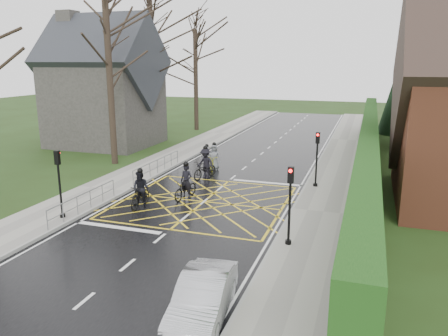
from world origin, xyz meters
The scene contains 22 objects.
ground centered at (0.00, 0.00, 0.00)m, with size 120.00×120.00×0.00m, color black.
road centered at (0.00, 0.00, 0.01)m, with size 9.00×80.00×0.01m, color black.
sidewalk_right centered at (6.00, 0.00, 0.07)m, with size 3.00×80.00×0.15m, color gray.
sidewalk_left centered at (-6.00, 0.00, 0.07)m, with size 3.00×80.00×0.15m, color gray.
stone_wall centered at (7.75, 6.00, 0.35)m, with size 0.50×38.00×0.70m, color slate.
hedge centered at (7.75, 6.00, 2.10)m, with size 0.90×38.00×2.80m, color black.
conifer centered at (10.75, 26.00, 4.99)m, with size 4.60×4.60×10.00m.
church centered at (-13.54, 12.00, 4.93)m, with size 8.80×7.80×11.00m.
tree_near centered at (-9.00, 6.00, 7.91)m, with size 9.24×9.24×11.44m.
tree_mid centered at (-10.00, 14.00, 8.63)m, with size 10.08×10.08×12.48m.
tree_far centered at (-9.30, 22.00, 7.19)m, with size 8.40×8.40×10.40m.
railing_south centered at (-4.65, -3.50, 0.78)m, with size 0.05×5.04×1.03m.
railing_north centered at (-4.65, 4.00, 0.79)m, with size 0.05×6.04×1.03m.
traffic_light_ne centered at (5.10, 4.20, 1.66)m, with size 0.24×0.31×3.21m.
traffic_light_se centered at (5.10, -4.20, 1.66)m, with size 0.24×0.31×3.21m.
traffic_light_sw centered at (-5.10, -4.50, 1.66)m, with size 0.24×0.31×3.21m.
cyclist_rear centered at (-1.10, 0.24, 0.64)m, with size 1.00×2.11×1.97m.
cyclist_back centered at (-2.65, -1.74, 0.75)m, with size 0.91×1.99×1.97m.
cyclist_mid centered at (-1.56, 4.30, 0.74)m, with size 1.35×2.21×2.03m.
cyclist_front centered at (-2.19, 6.20, 0.64)m, with size 0.98×1.79×1.75m.
cyclist_lead centered at (-1.77, 6.43, 0.64)m, with size 1.00×1.99×1.85m.
car centered at (3.70, -9.67, 0.63)m, with size 1.34×3.83×1.26m, color #A4A6AB.
Camera 1 is at (7.71, -19.80, 7.03)m, focal length 35.00 mm.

